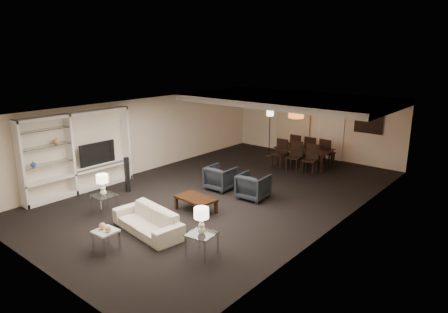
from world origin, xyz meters
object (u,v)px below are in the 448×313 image
at_px(table_lamp_right, 201,221).
at_px(vase_blue, 33,164).
at_px(television, 95,153).
at_px(floor_speaker, 127,175).
at_px(coffee_table, 196,204).
at_px(side_table_left, 104,204).
at_px(chair_fr, 327,152).
at_px(dining_table, 303,157).
at_px(chair_nl, 279,154).
at_px(marble_table, 106,240).
at_px(vase_amber, 57,140).
at_px(chair_nr, 310,160).
at_px(chair_nm, 294,157).
at_px(side_table_right, 202,244).
at_px(chair_fl, 298,147).
at_px(chair_fm, 312,150).
at_px(floor_lamp, 270,133).
at_px(pendant_light, 296,114).
at_px(armchair_right, 253,186).
at_px(sofa, 147,221).
at_px(armchair_left, 221,178).
at_px(table_lamp_left, 103,185).

distance_m(table_lamp_right, vase_blue, 5.41).
bearing_deg(television, floor_speaker, -71.88).
bearing_deg(television, coffee_table, -81.26).
relative_size(side_table_left, floor_speaker, 0.50).
bearing_deg(chair_fr, dining_table, 49.62).
height_order(side_table_left, chair_nl, chair_nl).
bearing_deg(vase_blue, marble_table, -4.75).
height_order(coffee_table, vase_blue, vase_blue).
relative_size(vase_amber, chair_nr, 0.18).
bearing_deg(television, vase_amber, 178.48).
bearing_deg(chair_nm, side_table_right, -83.17).
xyz_separation_m(marble_table, chair_nl, (-0.48, 7.46, 0.28)).
distance_m(vase_blue, chair_nr, 8.40).
bearing_deg(coffee_table, chair_fr, 83.22).
relative_size(chair_nm, chair_fl, 1.00).
bearing_deg(table_lamp_right, vase_blue, -171.49).
distance_m(chair_fm, floor_lamp, 1.79).
bearing_deg(coffee_table, side_table_right, -43.26).
distance_m(vase_amber, chair_fm, 8.68).
xyz_separation_m(pendant_light, armchair_right, (0.62, -3.33, -1.56)).
height_order(pendant_light, side_table_left, pendant_light).
height_order(chair_nr, chair_fr, same).
height_order(coffee_table, chair_nl, chair_nl).
height_order(table_lamp_right, television, television).
distance_m(television, vase_blue, 1.84).
relative_size(sofa, side_table_right, 3.64).
height_order(chair_fr, floor_lamp, floor_lamp).
xyz_separation_m(sofa, chair_fm, (0.12, 7.66, 0.22)).
height_order(television, chair_fl, television).
relative_size(vase_amber, chair_fr, 0.18).
xyz_separation_m(armchair_left, dining_table, (0.72, 3.71, -0.02)).
xyz_separation_m(sofa, vase_blue, (-3.63, -0.80, 0.86)).
relative_size(vase_blue, chair_fl, 0.15).
bearing_deg(chair_fl, table_lamp_left, 80.21).
bearing_deg(sofa, table_lamp_left, -172.53).
height_order(pendant_light, chair_fm, pendant_light).
bearing_deg(television, vase_blue, 179.07).
bearing_deg(pendant_light, dining_table, 69.14).
height_order(table_lamp_right, vase_amber, vase_amber).
xyz_separation_m(armchair_right, chair_nl, (-1.08, 3.06, 0.14)).
height_order(armchair_right, chair_fm, chair_fm).
xyz_separation_m(side_table_left, table_lamp_left, (0.00, 0.00, 0.52)).
bearing_deg(chair_fl, chair_fr, 179.26).
bearing_deg(sofa, armchair_right, 87.16).
bearing_deg(armchair_right, pendant_light, -84.41).
xyz_separation_m(pendant_light, floor_speaker, (-2.54, -5.24, -1.39)).
bearing_deg(television, chair_fm, -29.40).
bearing_deg(pendant_light, marble_table, -89.82).
relative_size(pendant_light, table_lamp_left, 0.95).
xyz_separation_m(television, chair_nl, (3.12, 5.31, -0.58)).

